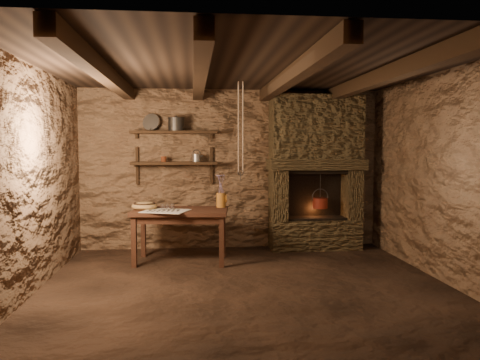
{
  "coord_description": "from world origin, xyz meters",
  "views": [
    {
      "loc": [
        -0.58,
        -5.08,
        1.54
      ],
      "look_at": [
        0.03,
        0.9,
        1.11
      ],
      "focal_mm": 35.0,
      "sensor_mm": 36.0,
      "label": 1
    }
  ],
  "objects": [
    {
      "name": "stoneware_jug",
      "position": [
        -0.19,
        1.31,
        0.9
      ],
      "size": [
        0.15,
        0.15,
        0.46
      ],
      "rotation": [
        0.0,
        0.0,
        0.2
      ],
      "color": "#B06A22",
      "rests_on": "work_table"
    },
    {
      "name": "ceiling",
      "position": [
        0.0,
        0.0,
        2.4
      ],
      "size": [
        4.5,
        4.0,
        0.04
      ],
      "primitive_type": "cube",
      "color": "black",
      "rests_on": "back_wall"
    },
    {
      "name": "back_wall",
      "position": [
        0.0,
        2.0,
        1.2
      ],
      "size": [
        4.5,
        0.04,
        2.4
      ],
      "primitive_type": "cube",
      "color": "brown",
      "rests_on": "floor"
    },
    {
      "name": "floor",
      "position": [
        0.0,
        0.0,
        0.0
      ],
      "size": [
        4.5,
        4.5,
        0.0
      ],
      "primitive_type": "plane",
      "color": "black",
      "rests_on": "ground"
    },
    {
      "name": "work_table",
      "position": [
        -0.75,
        1.14,
        0.38
      ],
      "size": [
        1.3,
        0.83,
        0.71
      ],
      "rotation": [
        0.0,
        0.0,
        -0.1
      ],
      "color": "#331B12",
      "rests_on": "floor"
    },
    {
      "name": "shelf_lower",
      "position": [
        -0.85,
        1.84,
        1.3
      ],
      "size": [
        1.25,
        0.3,
        0.04
      ],
      "primitive_type": "cube",
      "color": "black",
      "rests_on": "back_wall"
    },
    {
      "name": "drinking_glasses",
      "position": [
        -0.91,
        1.08,
        0.75
      ],
      "size": [
        0.18,
        0.05,
        0.07
      ],
      "primitive_type": null,
      "color": "white",
      "rests_on": "linen_cloth"
    },
    {
      "name": "beam_far_right",
      "position": [
        1.5,
        0.0,
        2.31
      ],
      "size": [
        0.14,
        3.95,
        0.16
      ],
      "primitive_type": "cube",
      "color": "black",
      "rests_on": "ceiling"
    },
    {
      "name": "red_pot",
      "position": [
        1.32,
        1.72,
        0.71
      ],
      "size": [
        0.28,
        0.28,
        0.54
      ],
      "rotation": [
        0.0,
        0.0,
        0.35
      ],
      "color": "maroon",
      "rests_on": "hearth"
    },
    {
      "name": "beam_far_left",
      "position": [
        -1.5,
        0.0,
        2.31
      ],
      "size": [
        0.14,
        3.95,
        0.16
      ],
      "primitive_type": "cube",
      "color": "black",
      "rests_on": "ceiling"
    },
    {
      "name": "small_kettle",
      "position": [
        -0.52,
        1.84,
        1.38
      ],
      "size": [
        0.2,
        0.18,
        0.17
      ],
      "primitive_type": null,
      "rotation": [
        0.0,
        0.0,
        -0.43
      ],
      "color": "#A2A29D",
      "rests_on": "shelf_lower"
    },
    {
      "name": "beam_mid_left",
      "position": [
        -0.5,
        0.0,
        2.31
      ],
      "size": [
        0.14,
        3.95,
        0.16
      ],
      "primitive_type": "cube",
      "color": "black",
      "rests_on": "ceiling"
    },
    {
      "name": "linen_cloth",
      "position": [
        -0.93,
        0.98,
        0.71
      ],
      "size": [
        0.67,
        0.61,
        0.01
      ],
      "primitive_type": "cube",
      "rotation": [
        0.0,
        0.0,
        -0.34
      ],
      "color": "silver",
      "rests_on": "work_table"
    },
    {
      "name": "pewter_cutlery_row",
      "position": [
        -0.93,
        0.96,
        0.72
      ],
      "size": [
        0.5,
        0.32,
        0.01
      ],
      "primitive_type": null,
      "rotation": [
        0.0,
        0.0,
        -0.34
      ],
      "color": "gray",
      "rests_on": "linen_cloth"
    },
    {
      "name": "left_wall",
      "position": [
        -2.25,
        0.0,
        1.2
      ],
      "size": [
        0.04,
        4.0,
        2.4
      ],
      "primitive_type": "cube",
      "color": "brown",
      "rests_on": "floor"
    },
    {
      "name": "hearth",
      "position": [
        1.25,
        1.77,
        1.23
      ],
      "size": [
        1.43,
        0.51,
        2.3
      ],
      "color": "#322819",
      "rests_on": "floor"
    },
    {
      "name": "wooden_bowl",
      "position": [
        -1.22,
        1.21,
        0.75
      ],
      "size": [
        0.42,
        0.42,
        0.12
      ],
      "primitive_type": "ellipsoid",
      "rotation": [
        0.0,
        0.0,
        0.27
      ],
      "color": "#A98249",
      "rests_on": "work_table"
    },
    {
      "name": "tin_pan",
      "position": [
        -1.18,
        1.94,
        1.9
      ],
      "size": [
        0.28,
        0.19,
        0.26
      ],
      "primitive_type": "cylinder",
      "rotation": [
        1.26,
        0.0,
        -0.35
      ],
      "color": "#A2A29D",
      "rests_on": "shelf_upper"
    },
    {
      "name": "rusty_tin",
      "position": [
        -1.0,
        1.84,
        1.36
      ],
      "size": [
        0.08,
        0.08,
        0.08
      ],
      "primitive_type": "cylinder",
      "rotation": [
        0.0,
        0.0,
        -0.04
      ],
      "color": "#522010",
      "rests_on": "shelf_lower"
    },
    {
      "name": "front_wall",
      "position": [
        0.0,
        -2.0,
        1.2
      ],
      "size": [
        4.5,
        0.04,
        2.4
      ],
      "primitive_type": "cube",
      "color": "brown",
      "rests_on": "floor"
    },
    {
      "name": "beam_mid_right",
      "position": [
        0.5,
        0.0,
        2.31
      ],
      "size": [
        0.14,
        3.95,
        0.16
      ],
      "primitive_type": "cube",
      "color": "black",
      "rests_on": "ceiling"
    },
    {
      "name": "shelf_upper",
      "position": [
        -0.85,
        1.84,
        1.75
      ],
      "size": [
        1.25,
        0.3,
        0.04
      ],
      "primitive_type": "cube",
      "color": "black",
      "rests_on": "back_wall"
    },
    {
      "name": "right_wall",
      "position": [
        2.25,
        0.0,
        1.2
      ],
      "size": [
        0.04,
        4.0,
        2.4
      ],
      "primitive_type": "cube",
      "color": "brown",
      "rests_on": "floor"
    },
    {
      "name": "hanging_ropes",
      "position": [
        0.05,
        1.05,
        1.8
      ],
      "size": [
        0.08,
        0.08,
        1.2
      ],
      "primitive_type": null,
      "color": "beige",
      "rests_on": "ceiling"
    },
    {
      "name": "iron_stockpot",
      "position": [
        -0.81,
        1.84,
        1.86
      ],
      "size": [
        0.27,
        0.27,
        0.17
      ],
      "primitive_type": "cylinder",
      "rotation": [
        0.0,
        0.0,
        -0.2
      ],
      "color": "#292724",
      "rests_on": "shelf_upper"
    }
  ]
}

